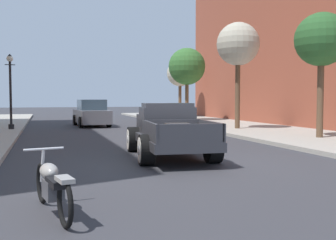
# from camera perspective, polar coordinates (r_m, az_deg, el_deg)

# --- Properties ---
(ground_plane) EXTENTS (140.00, 140.00, 0.00)m
(ground_plane) POSITION_cam_1_polar(r_m,az_deg,el_deg) (10.59, 1.56, -6.21)
(ground_plane) COLOR #333338
(hotrod_truck_gunmetal) EXTENTS (2.49, 5.05, 1.58)m
(hotrod_truck_gunmetal) POSITION_cam_1_polar(r_m,az_deg,el_deg) (11.83, -0.06, -1.54)
(hotrod_truck_gunmetal) COLOR #333338
(hotrod_truck_gunmetal) RESTS_ON ground
(motorcycle_parked) EXTENTS (0.69, 2.09, 0.93)m
(motorcycle_parked) POSITION_cam_1_polar(r_m,az_deg,el_deg) (6.14, -16.41, -8.99)
(motorcycle_parked) COLOR black
(motorcycle_parked) RESTS_ON ground
(car_background_grey) EXTENTS (2.05, 4.39, 1.65)m
(car_background_grey) POSITION_cam_1_polar(r_m,az_deg,el_deg) (24.86, -11.03, 0.88)
(car_background_grey) COLOR slate
(car_background_grey) RESTS_ON ground
(street_lamp_far) EXTENTS (0.50, 0.32, 3.85)m
(street_lamp_far) POSITION_cam_1_polar(r_m,az_deg,el_deg) (21.78, -21.84, 4.67)
(street_lamp_far) COLOR black
(street_lamp_far) RESTS_ON sidewalk_left
(street_tree_nearest) EXTENTS (2.13, 2.13, 4.99)m
(street_tree_nearest) POSITION_cam_1_polar(r_m,az_deg,el_deg) (17.15, 21.32, 10.65)
(street_tree_nearest) COLOR brown
(street_tree_nearest) RESTS_ON sidewalk_right
(street_tree_second) EXTENTS (2.23, 2.23, 5.52)m
(street_tree_second) POSITION_cam_1_polar(r_m,az_deg,el_deg) (21.15, 10.10, 10.63)
(street_tree_second) COLOR brown
(street_tree_second) RESTS_ON sidewalk_right
(street_tree_third) EXTENTS (2.67, 2.67, 5.22)m
(street_tree_third) POSITION_cam_1_polar(r_m,az_deg,el_deg) (28.76, 2.76, 7.70)
(street_tree_third) COLOR brown
(street_tree_third) RESTS_ON sidewalk_right
(street_tree_farthest) EXTENTS (2.26, 2.26, 4.88)m
(street_tree_farthest) POSITION_cam_1_polar(r_m,az_deg,el_deg) (34.20, 1.75, 6.72)
(street_tree_farthest) COLOR brown
(street_tree_farthest) RESTS_ON sidewalk_right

